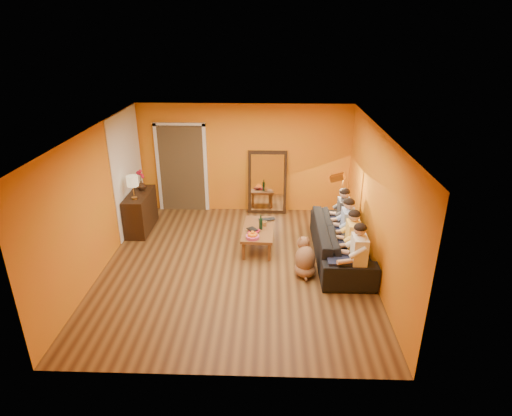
{
  "coord_description": "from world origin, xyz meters",
  "views": [
    {
      "loc": [
        0.6,
        -7.01,
        4.22
      ],
      "look_at": [
        0.35,
        0.5,
        1.0
      ],
      "focal_mm": 30.0,
      "sensor_mm": 36.0,
      "label": 1
    }
  ],
  "objects_px": {
    "table_lamp": "(133,188)",
    "floor_lamp": "(341,207)",
    "person_mid_left": "(353,241)",
    "person_far_right": "(343,216)",
    "sofa": "(341,242)",
    "wine_bottle": "(261,222)",
    "mirror_frame": "(267,182)",
    "dog": "(305,257)",
    "laptop": "(267,221)",
    "coffee_table": "(258,237)",
    "sideboard": "(141,212)",
    "person_far_left": "(358,256)",
    "tumbler": "(264,224)",
    "person_mid_right": "(348,228)",
    "vase": "(141,185)"
  },
  "relations": [
    {
      "from": "dog",
      "to": "laptop",
      "type": "relative_size",
      "value": 2.01
    },
    {
      "from": "dog",
      "to": "sideboard",
      "type": "bearing_deg",
      "value": 162.31
    },
    {
      "from": "coffee_table",
      "to": "laptop",
      "type": "height_order",
      "value": "laptop"
    },
    {
      "from": "mirror_frame",
      "to": "coffee_table",
      "type": "distance_m",
      "value": 1.91
    },
    {
      "from": "sofa",
      "to": "person_mid_left",
      "type": "distance_m",
      "value": 0.53
    },
    {
      "from": "floor_lamp",
      "to": "vase",
      "type": "height_order",
      "value": "floor_lamp"
    },
    {
      "from": "dog",
      "to": "tumbler",
      "type": "distance_m",
      "value": 1.37
    },
    {
      "from": "sofa",
      "to": "tumbler",
      "type": "height_order",
      "value": "sofa"
    },
    {
      "from": "coffee_table",
      "to": "person_far_right",
      "type": "bearing_deg",
      "value": 9.66
    },
    {
      "from": "person_mid_left",
      "to": "wine_bottle",
      "type": "xyz_separation_m",
      "value": [
        -1.69,
        0.82,
        -0.03
      ]
    },
    {
      "from": "person_mid_right",
      "to": "person_far_right",
      "type": "distance_m",
      "value": 0.55
    },
    {
      "from": "table_lamp",
      "to": "person_far_right",
      "type": "relative_size",
      "value": 0.42
    },
    {
      "from": "coffee_table",
      "to": "dog",
      "type": "distance_m",
      "value": 1.36
    },
    {
      "from": "table_lamp",
      "to": "laptop",
      "type": "bearing_deg",
      "value": -1.86
    },
    {
      "from": "coffee_table",
      "to": "person_far_left",
      "type": "height_order",
      "value": "person_far_left"
    },
    {
      "from": "sideboard",
      "to": "wine_bottle",
      "type": "distance_m",
      "value": 2.8
    },
    {
      "from": "tumbler",
      "to": "table_lamp",
      "type": "bearing_deg",
      "value": 173.34
    },
    {
      "from": "dog",
      "to": "person_mid_right",
      "type": "distance_m",
      "value": 1.14
    },
    {
      "from": "vase",
      "to": "mirror_frame",
      "type": "bearing_deg",
      "value": 16.57
    },
    {
      "from": "table_lamp",
      "to": "floor_lamp",
      "type": "distance_m",
      "value": 4.36
    },
    {
      "from": "laptop",
      "to": "table_lamp",
      "type": "bearing_deg",
      "value": 162.99
    },
    {
      "from": "person_mid_left",
      "to": "person_far_right",
      "type": "relative_size",
      "value": 1.0
    },
    {
      "from": "person_far_left",
      "to": "mirror_frame",
      "type": "bearing_deg",
      "value": 115.98
    },
    {
      "from": "floor_lamp",
      "to": "person_far_right",
      "type": "xyz_separation_m",
      "value": [
        0.03,
        -0.21,
        -0.11
      ]
    },
    {
      "from": "person_mid_right",
      "to": "table_lamp",
      "type": "bearing_deg",
      "value": 170.1
    },
    {
      "from": "laptop",
      "to": "floor_lamp",
      "type": "bearing_deg",
      "value": -11.97
    },
    {
      "from": "table_lamp",
      "to": "dog",
      "type": "bearing_deg",
      "value": -22.57
    },
    {
      "from": "mirror_frame",
      "to": "person_mid_right",
      "type": "bearing_deg",
      "value": -53.6
    },
    {
      "from": "table_lamp",
      "to": "wine_bottle",
      "type": "relative_size",
      "value": 1.65
    },
    {
      "from": "dog",
      "to": "wine_bottle",
      "type": "relative_size",
      "value": 2.3
    },
    {
      "from": "table_lamp",
      "to": "floor_lamp",
      "type": "bearing_deg",
      "value": -0.08
    },
    {
      "from": "mirror_frame",
      "to": "tumbler",
      "type": "distance_m",
      "value": 1.73
    },
    {
      "from": "person_far_left",
      "to": "wine_bottle",
      "type": "height_order",
      "value": "person_far_left"
    },
    {
      "from": "table_lamp",
      "to": "person_far_right",
      "type": "bearing_deg",
      "value": -2.79
    },
    {
      "from": "floor_lamp",
      "to": "person_mid_left",
      "type": "xyz_separation_m",
      "value": [
        0.03,
        -1.31,
        -0.11
      ]
    },
    {
      "from": "person_far_left",
      "to": "person_far_right",
      "type": "relative_size",
      "value": 1.0
    },
    {
      "from": "table_lamp",
      "to": "sofa",
      "type": "xyz_separation_m",
      "value": [
        4.24,
        -0.86,
        -0.74
      ]
    },
    {
      "from": "mirror_frame",
      "to": "person_mid_left",
      "type": "relative_size",
      "value": 1.25
    },
    {
      "from": "vase",
      "to": "person_far_right",
      "type": "bearing_deg",
      "value": -9.9
    },
    {
      "from": "coffee_table",
      "to": "laptop",
      "type": "distance_m",
      "value": 0.45
    },
    {
      "from": "person_far_right",
      "to": "tumbler",
      "type": "xyz_separation_m",
      "value": [
        -1.62,
        -0.11,
        -0.14
      ]
    },
    {
      "from": "sideboard",
      "to": "laptop",
      "type": "bearing_deg",
      "value": -7.93
    },
    {
      "from": "mirror_frame",
      "to": "dog",
      "type": "distance_m",
      "value": 2.96
    },
    {
      "from": "floor_lamp",
      "to": "person_far_left",
      "type": "height_order",
      "value": "floor_lamp"
    },
    {
      "from": "mirror_frame",
      "to": "person_far_left",
      "type": "height_order",
      "value": "mirror_frame"
    },
    {
      "from": "person_far_left",
      "to": "tumbler",
      "type": "bearing_deg",
      "value": 136.46
    },
    {
      "from": "floor_lamp",
      "to": "wine_bottle",
      "type": "relative_size",
      "value": 4.65
    },
    {
      "from": "sofa",
      "to": "floor_lamp",
      "type": "distance_m",
      "value": 0.93
    },
    {
      "from": "table_lamp",
      "to": "wine_bottle",
      "type": "height_order",
      "value": "table_lamp"
    },
    {
      "from": "coffee_table",
      "to": "person_mid_right",
      "type": "relative_size",
      "value": 1.0
    }
  ]
}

